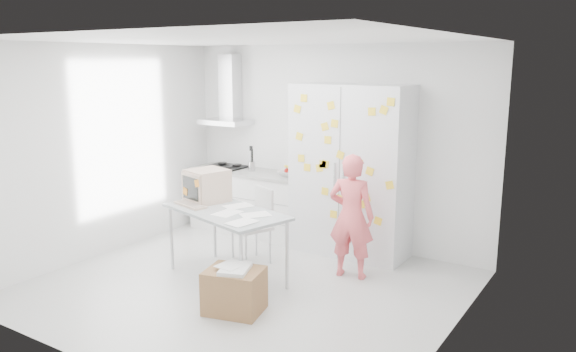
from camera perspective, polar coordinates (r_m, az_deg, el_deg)
The scene contains 10 objects.
floor at distance 6.42m, azimuth -4.30°, elevation -11.27°, with size 4.50×4.00×0.02m, color silver.
walls at distance 6.60m, azimuth -0.73°, elevation 1.73°, with size 4.52×4.01×2.70m.
ceiling at distance 5.92m, azimuth -4.71°, elevation 13.66°, with size 4.50×4.00×0.02m, color white.
counter_run at distance 8.25m, azimuth -3.93°, elevation -2.52°, with size 1.84×0.63×1.28m.
range_hood at distance 8.40m, azimuth -6.02°, elevation 7.98°, with size 0.70×0.48×1.01m.
tall_cabinet at distance 7.25m, azimuth 6.42°, elevation 0.54°, with size 1.50×0.68×2.20m.
person at distance 6.52m, azimuth 6.45°, elevation -4.08°, with size 0.53×0.35×1.46m, color #FE6269.
desk at distance 6.67m, azimuth -7.62°, elevation -2.08°, with size 1.67×1.14×1.21m.
chair at distance 7.03m, azimuth -3.24°, elevation -4.53°, with size 0.56×0.56×0.94m.
cardboard_box at distance 5.77m, azimuth -5.46°, elevation -11.45°, with size 0.65×0.56×0.49m.
Camera 1 is at (3.58, -4.71, 2.49)m, focal length 35.00 mm.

